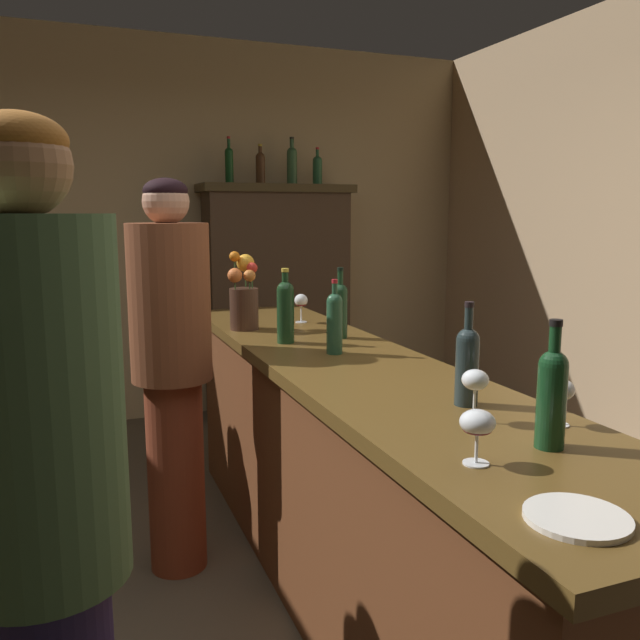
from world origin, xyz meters
name	(u,v)px	position (x,y,z in m)	size (l,w,h in m)	color
wall_back	(153,232)	(0.00, 2.95, 1.42)	(5.19, 0.12, 2.83)	tan
bar_counter	(351,480)	(0.41, 0.17, 0.50)	(0.65, 3.12, 0.98)	brown
display_cabinet	(277,297)	(0.88, 2.66, 0.92)	(1.16, 0.40, 1.77)	#3F2C1E
wine_bottle_syrah	(340,307)	(0.55, 0.64, 1.13)	(0.07, 0.07, 0.33)	#1A3A20
wine_bottle_riesling	(285,309)	(0.28, 0.62, 1.14)	(0.08, 0.08, 0.33)	#19381C
wine_bottle_rose	(335,320)	(0.40, 0.33, 1.12)	(0.07, 0.07, 0.31)	#264F34
wine_bottle_malbec	(552,393)	(0.48, -0.87, 1.12)	(0.07, 0.07, 0.32)	#143A1C
wine_bottle_chardonnay	(467,362)	(0.49, -0.48, 1.12)	(0.07, 0.07, 0.31)	#232F30
wine_glass_front	(561,391)	(0.62, -0.74, 1.08)	(0.07, 0.07, 0.13)	white
wine_glass_mid	(477,425)	(0.25, -0.89, 1.08)	(0.08, 0.08, 0.13)	white
wine_glass_rear	(475,382)	(0.42, -0.63, 1.10)	(0.07, 0.07, 0.15)	white
wine_glass_spare	(301,302)	(0.53, 1.11, 1.09)	(0.07, 0.07, 0.15)	white
flower_arrangement	(244,298)	(0.20, 1.02, 1.14)	(0.16, 0.16, 0.39)	#43291E
cheese_plate	(577,518)	(0.26, -1.20, 0.99)	(0.20, 0.20, 0.01)	white
display_bottle_left	(229,163)	(0.53, 2.66, 1.91)	(0.06, 0.06, 0.33)	#113B17
display_bottle_midleft	(260,166)	(0.76, 2.66, 1.90)	(0.07, 0.07, 0.29)	#422714
display_bottle_center	(292,164)	(1.01, 2.66, 1.93)	(0.08, 0.08, 0.35)	#2F522F
display_bottle_midright	(317,169)	(1.22, 2.66, 1.89)	(0.07, 0.07, 0.28)	#255230
patron_near_entrance	(172,361)	(-0.22, 0.64, 0.94)	(0.34, 0.34, 1.70)	brown
patron_by_cabinet	(45,531)	(-0.68, -0.83, 0.96)	(0.32, 0.32, 1.73)	navy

